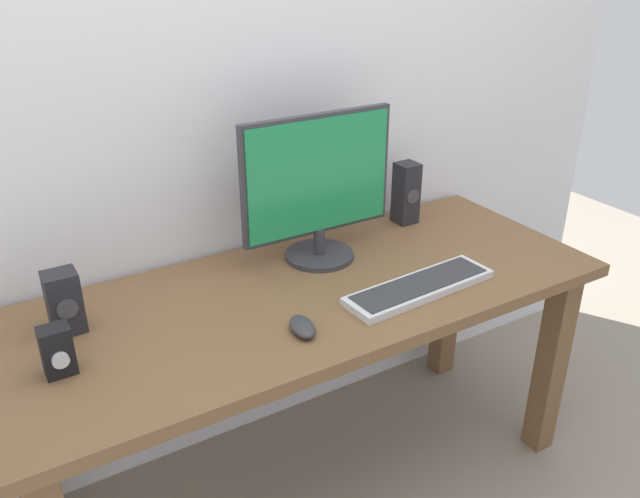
# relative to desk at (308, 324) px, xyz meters

# --- Properties ---
(ground_plane) EXTENTS (6.00, 6.00, 0.00)m
(ground_plane) POSITION_rel_desk_xyz_m (0.00, 0.00, -0.63)
(ground_plane) COLOR gray
(wall_back) EXTENTS (3.20, 0.04, 3.00)m
(wall_back) POSITION_rel_desk_xyz_m (0.00, 0.39, 0.87)
(wall_back) COLOR silver
(wall_back) RESTS_ON ground_plane
(desk) EXTENTS (1.77, 0.70, 0.74)m
(desk) POSITION_rel_desk_xyz_m (0.00, 0.00, 0.00)
(desk) COLOR brown
(desk) RESTS_ON ground_plane
(monitor) EXTENTS (0.50, 0.22, 0.46)m
(monitor) POSITION_rel_desk_xyz_m (0.13, 0.17, 0.36)
(monitor) COLOR #333338
(monitor) RESTS_ON desk
(keyboard_primary) EXTENTS (0.48, 0.16, 0.03)m
(keyboard_primary) POSITION_rel_desk_xyz_m (0.27, -0.17, 0.13)
(keyboard_primary) COLOR silver
(keyboard_primary) RESTS_ON desk
(mouse) EXTENTS (0.08, 0.12, 0.03)m
(mouse) POSITION_rel_desk_xyz_m (-0.12, -0.19, 0.13)
(mouse) COLOR #333338
(mouse) RESTS_ON desk
(speaker_right) EXTENTS (0.07, 0.08, 0.22)m
(speaker_right) POSITION_rel_desk_xyz_m (0.54, 0.25, 0.23)
(speaker_right) COLOR #232328
(speaker_right) RESTS_ON desk
(speaker_left) EXTENTS (0.08, 0.08, 0.17)m
(speaker_left) POSITION_rel_desk_xyz_m (-0.64, 0.13, 0.20)
(speaker_left) COLOR #232328
(speaker_left) RESTS_ON desk
(audio_controller) EXTENTS (0.07, 0.07, 0.12)m
(audio_controller) POSITION_rel_desk_xyz_m (-0.69, -0.04, 0.18)
(audio_controller) COLOR black
(audio_controller) RESTS_ON desk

